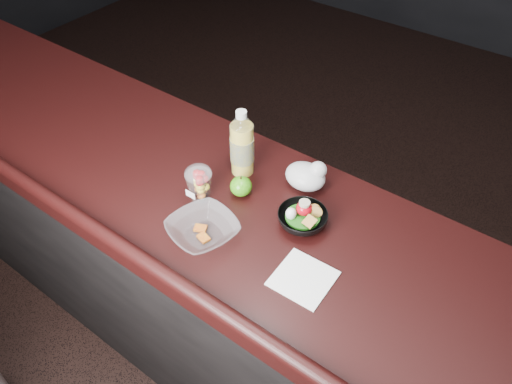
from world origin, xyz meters
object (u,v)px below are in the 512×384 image
snack_bowl (302,218)px  takeout_bowl (203,230)px  lemonade_bottle (242,147)px  fruit_cup (199,182)px  green_apple (241,186)px

snack_bowl → takeout_bowl: 0.31m
lemonade_bottle → snack_bowl: size_ratio=1.32×
lemonade_bottle → takeout_bowl: lemonade_bottle is taller
lemonade_bottle → fruit_cup: bearing=-99.6°
lemonade_bottle → snack_bowl: (0.31, -0.09, -0.08)m
lemonade_bottle → green_apple: 0.14m
lemonade_bottle → takeout_bowl: bearing=-74.4°
fruit_cup → takeout_bowl: bearing=-46.1°
fruit_cup → snack_bowl: bearing=15.8°
snack_bowl → fruit_cup: bearing=-164.2°
lemonade_bottle → snack_bowl: 0.33m
fruit_cup → green_apple: 0.14m
fruit_cup → takeout_bowl: 0.18m
green_apple → takeout_bowl: (0.02, -0.22, -0.01)m
lemonade_bottle → snack_bowl: bearing=-16.9°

